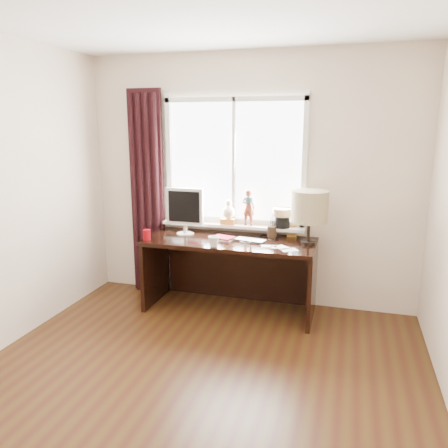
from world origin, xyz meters
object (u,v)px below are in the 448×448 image
(table_lamp, at_px, (310,207))
(laptop, at_px, (251,240))
(desk, at_px, (232,260))
(monitor, at_px, (185,208))
(red_cup, at_px, (147,235))
(mug, at_px, (214,241))

(table_lamp, bearing_deg, laptop, -173.65)
(desk, bearing_deg, laptop, -24.78)
(desk, relative_size, monitor, 3.47)
(red_cup, distance_m, table_lamp, 1.62)
(mug, relative_size, red_cup, 1.03)
(red_cup, distance_m, monitor, 0.48)
(laptop, bearing_deg, mug, -124.26)
(monitor, xyz_separation_m, table_lamp, (1.27, -0.02, 0.09))
(mug, relative_size, monitor, 0.22)
(laptop, distance_m, table_lamp, 0.66)
(laptop, distance_m, desk, 0.35)
(table_lamp, bearing_deg, red_cup, -169.65)
(laptop, xyz_separation_m, mug, (-0.30, -0.28, 0.04))
(mug, bearing_deg, monitor, 140.12)
(table_lamp, bearing_deg, monitor, 179.20)
(red_cup, relative_size, desk, 0.06)
(red_cup, bearing_deg, laptop, 12.49)
(red_cup, height_order, table_lamp, table_lamp)
(mug, xyz_separation_m, desk, (0.08, 0.38, -0.30))
(red_cup, height_order, monitor, monitor)
(monitor, height_order, table_lamp, table_lamp)
(mug, xyz_separation_m, monitor, (-0.43, 0.36, 0.23))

